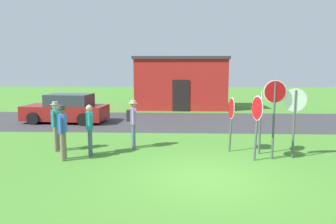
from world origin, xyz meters
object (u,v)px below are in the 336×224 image
Objects in this scene: parked_car_on_street at (67,109)px; person_near_signs at (133,120)px; stop_sign_rear_right at (257,117)px; stop_sign_leaning_left at (231,115)px; stop_sign_far_back at (274,106)px; person_with_sunhat at (90,127)px; stop_sign_low_front at (261,112)px; person_on_left at (63,129)px; stop_sign_tallest at (295,111)px; person_in_dark_shirt at (56,123)px.

parked_car_on_street is 2.55× the size of person_near_signs.
stop_sign_leaning_left is at bearing 120.54° from stop_sign_rear_right.
stop_sign_far_back is (1.19, -0.90, 0.43)m from stop_sign_leaning_left.
stop_sign_far_back is 1.49× the size of person_with_sunhat.
stop_sign_low_front is 0.73m from stop_sign_far_back.
person_near_signs is (-4.66, 1.27, -0.70)m from stop_sign_far_back.
person_on_left is (-6.05, -0.21, -0.41)m from stop_sign_rear_right.
person_near_signs is (-5.35, 1.10, -0.53)m from stop_sign_tallest.
stop_sign_low_front reaches higher than parked_car_on_street.
parked_car_on_street is at bearing 115.93° from person_with_sunhat.
stop_sign_tallest reaches higher than person_with_sunhat.
stop_sign_tallest is 0.73m from stop_sign_far_back.
stop_sign_rear_right is at bearing -7.71° from person_in_dark_shirt.
stop_sign_low_front is 0.84× the size of stop_sign_far_back.
stop_sign_leaning_left is 1.09× the size of person_in_dark_shirt.
person_with_sunhat is at bearing 175.53° from stop_sign_rear_right.
stop_sign_rear_right is at bearing 2.02° from person_on_left.
stop_sign_rear_right is at bearing -38.56° from parked_car_on_street.
stop_sign_tallest reaches higher than parked_car_on_street.
stop_sign_far_back is 1.45× the size of person_on_left.
stop_sign_low_front is 6.45m from person_on_left.
stop_sign_leaning_left is at bearing -35.95° from parked_car_on_street.
parked_car_on_street is at bearing 141.44° from stop_sign_rear_right.
stop_sign_rear_right reaches higher than person_with_sunhat.
stop_sign_leaning_left is 2.04m from stop_sign_tallest.
stop_sign_far_back is at bearing -15.23° from person_near_signs.
person_with_sunhat is (0.68, 0.63, -0.03)m from person_on_left.
stop_sign_far_back is at bearing 16.13° from stop_sign_rear_right.
person_with_sunhat is at bearing -176.32° from stop_sign_low_front.
stop_sign_tallest is 1.07× the size of stop_sign_low_front.
stop_sign_tallest is at bearing -4.16° from person_in_dark_shirt.
stop_sign_rear_right is at bearing -19.29° from person_near_signs.
stop_sign_far_back is 1.45× the size of person_in_dark_shirt.
person_with_sunhat is at bearing 177.53° from stop_sign_far_back.
stop_sign_rear_right is 6.07m from person_on_left.
stop_sign_rear_right is 0.81× the size of stop_sign_far_back.
person_in_dark_shirt is (-7.01, 0.12, -0.45)m from stop_sign_low_front.
stop_sign_far_back is at bearing -166.59° from stop_sign_tallest.
stop_sign_low_front is 7.03m from person_in_dark_shirt.
person_on_left is at bearing -59.83° from person_in_dark_shirt.
stop_sign_rear_right is (-0.31, -0.79, -0.04)m from stop_sign_low_front.
person_near_signs reaches higher than person_with_sunhat.
person_near_signs is (2.61, 0.53, 0.03)m from person_in_dark_shirt.
stop_sign_leaning_left is at bearing 163.48° from stop_sign_low_front.
parked_car_on_street is 6.09m from person_in_dark_shirt.
stop_sign_rear_right is 0.67m from stop_sign_far_back.
person_with_sunhat is at bearing -141.66° from person_near_signs.
stop_sign_tallest is 1.30× the size of person_in_dark_shirt.
parked_car_on_street is 10.61m from stop_sign_low_front.
stop_sign_leaning_left is at bearing 143.08° from stop_sign_far_back.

